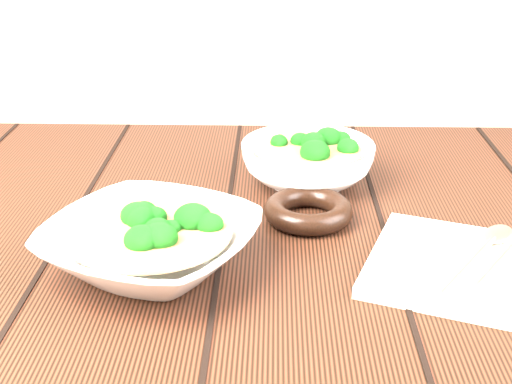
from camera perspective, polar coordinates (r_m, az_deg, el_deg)
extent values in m
cube|color=#3A1B10|center=(0.91, -1.19, -3.85)|extent=(1.20, 0.80, 0.04)
imported|color=silver|center=(0.81, -8.39, -4.29)|extent=(0.30, 0.30, 0.06)
cylinder|color=olive|center=(0.80, -8.47, -3.15)|extent=(0.18, 0.18, 0.00)
ellipsoid|color=#1F801C|center=(0.80, -6.88, -2.56)|extent=(0.04, 0.03, 0.03)
ellipsoid|color=#1F801C|center=(0.82, -7.15, -1.67)|extent=(0.04, 0.03, 0.03)
ellipsoid|color=#1F801C|center=(0.84, -9.78, -1.31)|extent=(0.04, 0.03, 0.03)
ellipsoid|color=#1F801C|center=(0.80, -10.35, -2.58)|extent=(0.04, 0.03, 0.03)
ellipsoid|color=#1F801C|center=(0.78, -11.11, -3.66)|extent=(0.04, 0.03, 0.03)
ellipsoid|color=#1F801C|center=(0.74, -8.88, -4.73)|extent=(0.04, 0.03, 0.03)
ellipsoid|color=#1F801C|center=(0.77, -6.79, -3.38)|extent=(0.04, 0.03, 0.03)
imported|color=silver|center=(1.02, 4.14, 2.29)|extent=(0.20, 0.20, 0.06)
cylinder|color=olive|center=(1.02, 4.18, 3.33)|extent=(0.15, 0.15, 0.00)
ellipsoid|color=#1F801C|center=(1.02, 5.19, 3.73)|extent=(0.03, 0.03, 0.03)
ellipsoid|color=#1F801C|center=(1.04, 4.50, 4.22)|extent=(0.03, 0.03, 0.03)
ellipsoid|color=#1F801C|center=(1.04, 2.33, 4.23)|extent=(0.03, 0.03, 0.03)
ellipsoid|color=#1F801C|center=(1.01, 2.96, 3.52)|extent=(0.03, 0.03, 0.03)
ellipsoid|color=#1F801C|center=(0.98, 3.81, 2.95)|extent=(0.03, 0.03, 0.03)
ellipsoid|color=#1F801C|center=(0.99, 6.31, 2.95)|extent=(0.03, 0.03, 0.03)
torus|color=black|center=(0.92, 4.20, -1.47)|extent=(0.14, 0.14, 0.03)
cube|color=beige|center=(0.83, 17.52, -6.05)|extent=(0.29, 0.27, 0.01)
cylinder|color=#A7A093|center=(0.82, 16.68, -5.61)|extent=(0.09, 0.13, 0.01)
ellipsoid|color=#A7A093|center=(0.90, 18.78, -3.20)|extent=(0.06, 0.07, 0.01)
cylinder|color=#A7A093|center=(0.84, 19.08, -5.06)|extent=(0.09, 0.13, 0.01)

